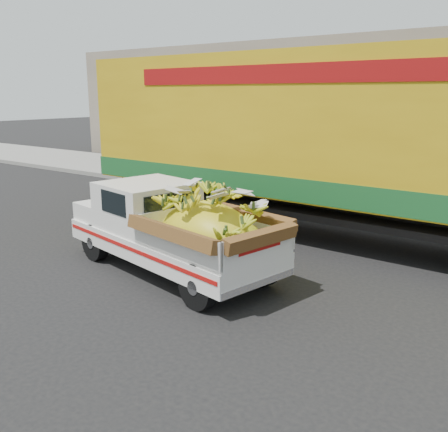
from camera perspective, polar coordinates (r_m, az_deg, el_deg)
The scene contains 6 objects.
ground at distance 8.46m, azimuth 4.26°, elevation -6.93°, with size 100.00×100.00×0.00m, color black.
curb at distance 13.03m, azimuth 16.75°, elevation 0.29°, with size 60.00×0.25×0.15m, color gray.
sidewalk at distance 14.99m, azimuth 19.51°, elevation 1.78°, with size 60.00×4.00×0.14m, color gray.
building_left at distance 23.42m, azimuth 5.19°, elevation 12.56°, with size 18.00×6.00×5.00m, color gray.
pickup_truck at distance 8.25m, azimuth -4.84°, elevation -1.69°, with size 4.42×2.30×1.48m.
semi_trailer at distance 10.45m, azimuth 12.99°, elevation 8.69°, with size 12.01×2.70×3.80m.
Camera 1 is at (4.18, -6.72, 2.99)m, focal length 40.00 mm.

